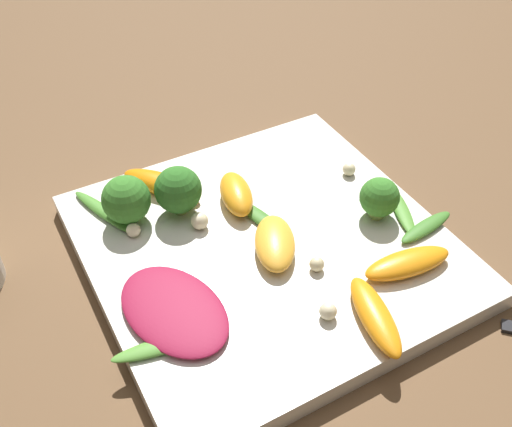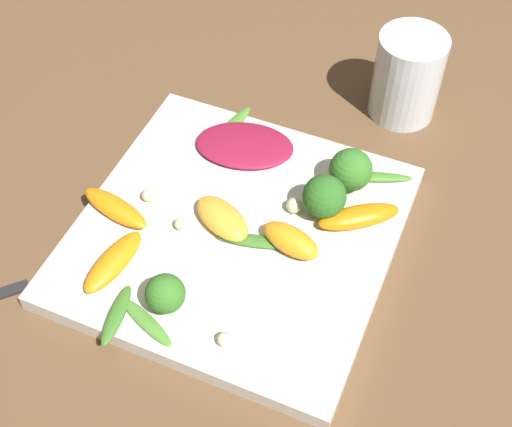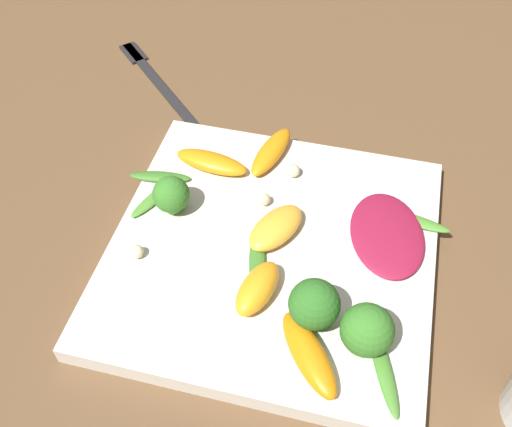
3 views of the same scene
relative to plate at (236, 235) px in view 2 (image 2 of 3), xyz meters
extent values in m
plane|color=brown|center=(0.00, 0.00, -0.01)|extent=(2.40, 2.40, 0.00)
cube|color=silver|center=(0.00, 0.00, 0.00)|extent=(0.29, 0.29, 0.02)
cylinder|color=white|center=(-0.09, -0.24, 0.04)|extent=(0.07, 0.07, 0.10)
ellipsoid|color=maroon|center=(0.03, -0.10, 0.01)|extent=(0.11, 0.09, 0.01)
ellipsoid|color=orange|center=(-0.10, -0.05, 0.02)|extent=(0.08, 0.07, 0.02)
ellipsoid|color=#FCAD33|center=(0.01, 0.00, 0.02)|extent=(0.07, 0.06, 0.02)
ellipsoid|color=orange|center=(0.11, 0.03, 0.02)|extent=(0.08, 0.04, 0.02)
ellipsoid|color=orange|center=(0.08, 0.08, 0.02)|extent=(0.04, 0.08, 0.02)
ellipsoid|color=orange|center=(-0.06, 0.00, 0.02)|extent=(0.06, 0.04, 0.02)
cylinder|color=#84AD5B|center=(0.02, 0.10, 0.02)|extent=(0.01, 0.01, 0.01)
sphere|color=#387A28|center=(0.02, 0.10, 0.03)|extent=(0.03, 0.03, 0.03)
cylinder|color=#7A9E51|center=(-0.08, -0.09, 0.02)|extent=(0.01, 0.01, 0.01)
sphere|color=#387A28|center=(-0.08, -0.09, 0.03)|extent=(0.04, 0.04, 0.04)
cylinder|color=#7A9E51|center=(-0.07, -0.05, 0.02)|extent=(0.01, 0.01, 0.01)
sphere|color=#2D6B23|center=(-0.07, -0.05, 0.03)|extent=(0.04, 0.04, 0.04)
ellipsoid|color=#3D7528|center=(0.06, 0.13, 0.01)|extent=(0.02, 0.06, 0.01)
ellipsoid|color=#47842D|center=(-0.10, -0.11, 0.01)|extent=(0.08, 0.04, 0.01)
ellipsoid|color=#518E33|center=(0.06, -0.11, 0.01)|extent=(0.03, 0.08, 0.01)
ellipsoid|color=#3D7528|center=(-0.02, 0.01, 0.01)|extent=(0.07, 0.03, 0.01)
ellipsoid|color=#518E33|center=(0.03, 0.12, 0.01)|extent=(0.06, 0.04, 0.01)
sphere|color=beige|center=(0.05, 0.02, 0.02)|extent=(0.01, 0.01, 0.01)
sphere|color=beige|center=(0.09, 0.00, 0.02)|extent=(0.01, 0.01, 0.01)
sphere|color=beige|center=(-0.04, 0.11, 0.02)|extent=(0.01, 0.01, 0.01)
sphere|color=beige|center=(-0.06, -0.10, 0.02)|extent=(0.01, 0.01, 0.01)
sphere|color=beige|center=(-0.04, -0.04, 0.02)|extent=(0.02, 0.02, 0.02)
camera|label=1|loc=(0.31, -0.18, 0.37)|focal=42.00mm
camera|label=2|loc=(-0.18, 0.37, 0.54)|focal=50.00mm
camera|label=3|loc=(-0.33, -0.07, 0.43)|focal=42.00mm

